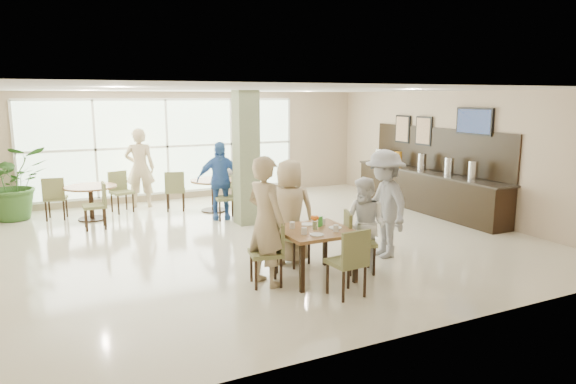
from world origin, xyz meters
name	(u,v)px	position (x,y,z in m)	size (l,w,h in m)	color
ground	(251,239)	(0.00, 0.00, 0.00)	(10.00, 10.00, 0.00)	beige
room_shell	(250,150)	(0.00, 0.00, 1.70)	(10.00, 10.00, 10.00)	white
window_bank	(167,147)	(-0.50, 4.46, 1.40)	(7.00, 0.04, 7.00)	silver
column	(246,158)	(0.40, 1.20, 1.40)	(0.45, 0.45, 2.80)	#626E4D
main_table	(315,235)	(0.07, -2.37, 0.67)	(1.04, 1.04, 0.75)	brown
round_table_left	(91,194)	(-2.55, 3.03, 0.57)	(1.11, 1.11, 0.75)	brown
round_table_right	(213,187)	(0.14, 2.67, 0.57)	(1.07, 1.07, 0.75)	brown
chairs_main_table	(316,247)	(0.08, -2.40, 0.47)	(2.08, 2.03, 0.95)	olive
chairs_table_left	(91,198)	(-2.54, 3.01, 0.47)	(1.96, 1.85, 0.95)	olive
chairs_table_right	(213,191)	(0.12, 2.68, 0.47)	(2.12, 1.91, 0.95)	olive
tabletop_clutter	(316,225)	(0.08, -2.39, 0.81)	(0.72, 0.78, 0.21)	white
buffet_counter	(427,187)	(4.70, 0.51, 0.55)	(0.64, 4.70, 1.95)	black
wall_tv	(474,121)	(4.94, -0.60, 2.15)	(0.06, 1.00, 0.58)	black
framed_art_a	(424,131)	(4.95, 1.00, 1.85)	(0.05, 0.55, 0.70)	black
framed_art_b	(403,129)	(4.95, 1.80, 1.85)	(0.05, 0.55, 0.70)	black
potted_plant	(14,183)	(-4.04, 3.80, 0.81)	(1.46, 1.46, 1.62)	#325B24
teen_left	(266,221)	(-0.69, -2.29, 0.93)	(0.68, 0.45, 1.87)	tan
teen_far	(289,212)	(0.06, -1.54, 0.85)	(0.83, 0.45, 1.70)	tan
teen_right	(365,225)	(0.93, -2.41, 0.73)	(0.71, 0.55, 1.46)	white
teen_standing	(384,204)	(1.63, -1.95, 0.91)	(1.17, 0.67, 1.81)	#949396
adult_a	(220,181)	(0.02, 1.86, 0.86)	(1.00, 0.57, 1.71)	#3C6AB6
adult_b	(245,177)	(0.92, 2.60, 0.77)	(1.42, 0.61, 1.53)	white
adult_standing	(140,168)	(-1.32, 3.88, 0.97)	(0.71, 0.46, 1.93)	tan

